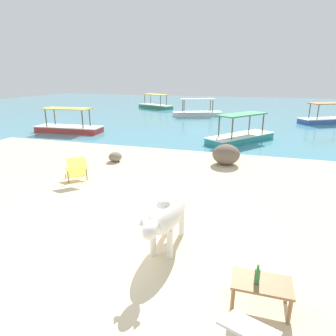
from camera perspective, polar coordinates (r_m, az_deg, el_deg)
sand_beach at (r=5.69m, az=-12.89°, el=-13.68°), size 18.00×14.00×0.04m
water_surface at (r=26.44m, az=11.62°, el=11.01°), size 60.00×36.00×0.03m
cow at (r=5.03m, az=-0.14°, el=-8.62°), size 0.54×1.79×1.02m
low_bench_table at (r=4.18m, az=17.95°, el=-21.29°), size 0.77×0.45×0.40m
bottle at (r=4.03m, az=17.22°, el=-19.62°), size 0.07×0.07×0.30m
deck_chair_far at (r=8.67m, az=-17.64°, el=-0.02°), size 0.92×0.91×0.68m
shore_rock_large at (r=10.06m, az=11.40°, el=2.65°), size 1.02×0.99×0.69m
shore_rock_medium at (r=10.42m, az=-10.38°, el=2.21°), size 0.47×0.54×0.33m
boat_white at (r=22.49m, az=5.82°, el=10.89°), size 3.84×2.44×1.29m
boat_red at (r=16.74m, az=-19.00°, el=7.68°), size 3.73×1.37×1.29m
boat_green at (r=27.96m, az=-2.49°, el=12.30°), size 3.79×2.70×1.29m
boat_blue at (r=21.54m, az=28.92°, el=8.50°), size 3.76×2.82×1.29m
boat_teal at (r=13.89m, az=14.17°, el=6.19°), size 3.08×3.65×1.29m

